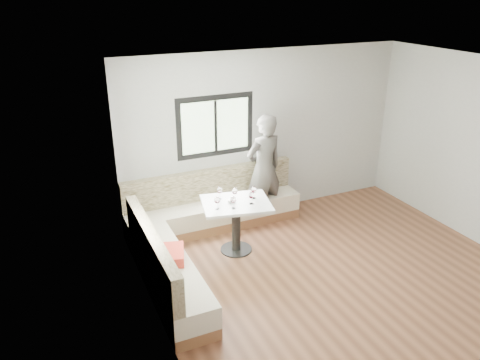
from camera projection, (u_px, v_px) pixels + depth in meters
name	position (u px, v px, depth m)	size (l,w,h in m)	color
room	(349.00, 187.00, 5.78)	(5.01, 5.01, 2.81)	brown
banquette	(195.00, 232.00, 6.93)	(2.92, 2.80, 0.95)	brown
table	(236.00, 215.00, 6.86)	(1.12, 0.95, 0.80)	black
person	(264.00, 169.00, 7.69)	(0.67, 0.44, 1.84)	#4F4B47
olive_ramekin	(231.00, 201.00, 6.78)	(0.10, 0.10, 0.04)	white
wine_glass_a	(217.00, 201.00, 6.54)	(0.08, 0.08, 0.19)	white
wine_glass_b	(233.00, 200.00, 6.55)	(0.08, 0.08, 0.19)	white
wine_glass_c	(252.00, 196.00, 6.69)	(0.08, 0.08, 0.19)	white
wine_glass_d	(235.00, 192.00, 6.82)	(0.08, 0.08, 0.19)	white
wine_glass_e	(254.00, 190.00, 6.86)	(0.08, 0.08, 0.19)	white
wine_glass_f	(220.00, 191.00, 6.85)	(0.08, 0.08, 0.19)	white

